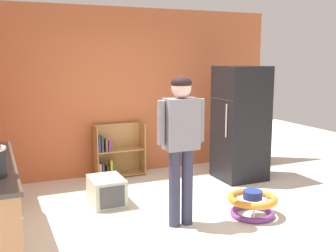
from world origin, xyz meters
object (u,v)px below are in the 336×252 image
at_px(standing_person, 181,136).
at_px(baby_walker, 252,204).
at_px(refrigerator, 240,123).
at_px(bookshelf, 116,154).
at_px(pet_carrier, 107,191).

bearing_deg(standing_person, baby_walker, -7.21).
distance_m(refrigerator, bookshelf, 2.05).
distance_m(bookshelf, standing_person, 2.29).
bearing_deg(standing_person, pet_carrier, 121.40).
height_order(refrigerator, baby_walker, refrigerator).
relative_size(baby_walker, pet_carrier, 1.09).
distance_m(refrigerator, pet_carrier, 2.38).
height_order(standing_person, baby_walker, standing_person).
bearing_deg(standing_person, bookshelf, 93.38).
relative_size(bookshelf, pet_carrier, 1.54).
relative_size(refrigerator, baby_walker, 2.95).
relative_size(bookshelf, standing_person, 0.50).
relative_size(bookshelf, baby_walker, 1.41).
bearing_deg(baby_walker, pet_carrier, 143.86).
distance_m(standing_person, pet_carrier, 1.45).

